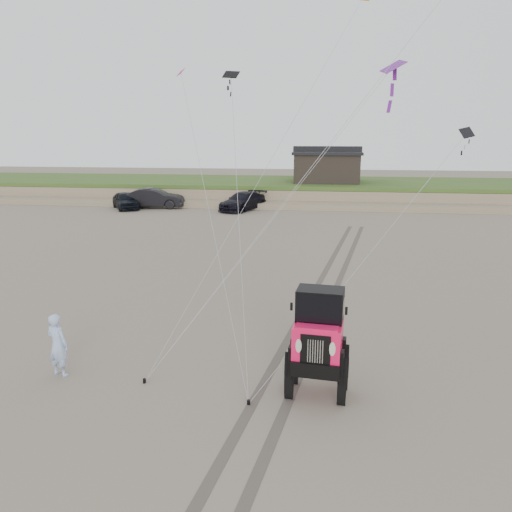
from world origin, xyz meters
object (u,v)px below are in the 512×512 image
Objects in this scene: truck_c at (243,201)px; jeep at (318,354)px; cabin at (327,166)px; man at (58,345)px; truck_a at (125,200)px; truck_b at (154,198)px.

truck_c is 0.90× the size of jeep.
cabin is 3.74× the size of man.
jeep is at bearing -164.37° from man.
jeep is (6.70, -29.77, 0.32)m from truck_c.
cabin reaches higher than truck_a.
truck_a is 0.74× the size of jeep.
truck_a is at bearing -153.89° from cabin.
jeep is (14.44, -29.92, 0.22)m from truck_b.
cabin reaches higher than truck_c.
truck_b is 0.90× the size of jeep.
jeep is at bearing -162.69° from truck_b.
truck_b is 1.00× the size of truck_c.
truck_a is (-16.88, -8.27, -2.52)m from cabin.
cabin is at bearing 71.69° from truck_c.
jeep is 6.75m from man.
jeep reaches higher than truck_c.
man is at bearing -103.96° from truck_a.
cabin is 1.12× the size of jeep.
truck_c is (10.00, 0.63, 0.02)m from truck_a.
truck_a is 10.02m from truck_c.
truck_c is at bearing -29.28° from truck_a.
truck_c is 29.66m from man.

